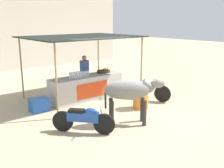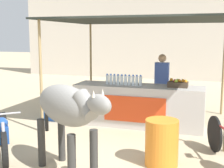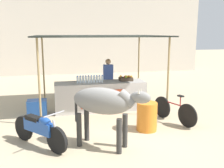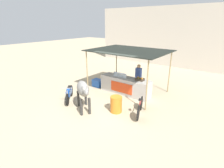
% 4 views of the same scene
% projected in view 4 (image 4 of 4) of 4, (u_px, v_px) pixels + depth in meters
% --- Properties ---
extents(ground_plane, '(60.00, 60.00, 0.00)m').
position_uv_depth(ground_plane, '(100.00, 107.00, 8.57)').
color(ground_plane, tan).
extents(building_wall_far, '(16.00, 0.50, 5.31)m').
position_uv_depth(building_wall_far, '(176.00, 37.00, 15.51)').
color(building_wall_far, beige).
rests_on(building_wall_far, ground).
extents(stall_counter, '(3.00, 0.82, 0.96)m').
position_uv_depth(stall_counter, '(125.00, 86.00, 10.06)').
color(stall_counter, '#B2ADA8').
rests_on(stall_counter, ground).
extents(stall_awning, '(4.20, 3.20, 2.48)m').
position_uv_depth(stall_awning, '(129.00, 52.00, 9.65)').
color(stall_awning, black).
rests_on(stall_awning, ground).
extents(water_bottle_row, '(0.88, 0.07, 0.25)m').
position_uv_depth(water_bottle_row, '(120.00, 75.00, 10.02)').
color(water_bottle_row, silver).
rests_on(water_bottle_row, stall_counter).
extents(fruit_crate, '(0.44, 0.32, 0.18)m').
position_uv_depth(fruit_crate, '(140.00, 79.00, 9.40)').
color(fruit_crate, '#3F3326').
rests_on(fruit_crate, stall_counter).
extents(vendor_behind_counter, '(0.34, 0.22, 1.65)m').
position_uv_depth(vendor_behind_counter, '(138.00, 78.00, 10.26)').
color(vendor_behind_counter, '#383842').
rests_on(vendor_behind_counter, ground).
extents(cooler_box, '(0.60, 0.44, 0.48)m').
position_uv_depth(cooler_box, '(97.00, 83.00, 11.24)').
color(cooler_box, blue).
rests_on(cooler_box, ground).
extents(water_barrel, '(0.54, 0.54, 0.76)m').
position_uv_depth(water_barrel, '(116.00, 104.00, 8.00)').
color(water_barrel, orange).
rests_on(water_barrel, ground).
extents(cow, '(1.70, 1.34, 1.44)m').
position_uv_depth(cow, '(83.00, 90.00, 7.93)').
color(cow, gray).
rests_on(cow, ground).
extents(motorcycle_parked, '(1.23, 1.42, 0.90)m').
position_uv_depth(motorcycle_parked, '(69.00, 93.00, 9.20)').
color(motorcycle_parked, black).
rests_on(motorcycle_parked, ground).
extents(bicycle_leaning, '(0.61, 1.57, 0.85)m').
position_uv_depth(bicycle_leaning, '(140.00, 107.00, 7.78)').
color(bicycle_leaning, black).
rests_on(bicycle_leaning, ground).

